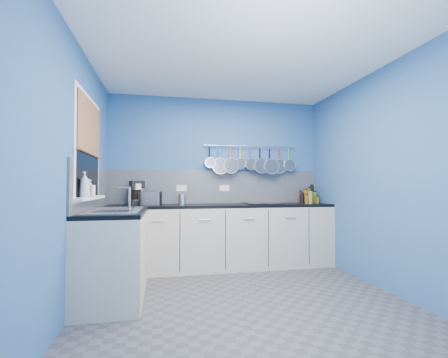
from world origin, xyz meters
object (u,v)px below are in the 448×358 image
object	(u,v)px
canister	(182,199)
hob	(262,203)
coffee_maker	(137,193)
toaster	(151,198)
soap_bottle_a	(85,185)
soap_bottle_b	(90,188)
paper_towel	(137,194)

from	to	relation	value
canister	hob	distance (m)	1.19
coffee_maker	hob	size ratio (longest dim) A/B	0.63
toaster	hob	world-z (taller)	toaster
soap_bottle_a	toaster	bearing A→B (deg)	66.64
soap_bottle_b	paper_towel	world-z (taller)	soap_bottle_b
coffee_maker	hob	bearing A→B (deg)	-20.93
soap_bottle_b	canister	distance (m)	1.43
canister	paper_towel	bearing A→B (deg)	174.56
soap_bottle_b	toaster	bearing A→B (deg)	62.62
coffee_maker	toaster	distance (m)	0.21
coffee_maker	toaster	xyz separation A→B (m)	(0.19, -0.05, -0.07)
canister	soap_bottle_b	bearing A→B (deg)	-133.45
soap_bottle_b	coffee_maker	world-z (taller)	coffee_maker
canister	hob	world-z (taller)	canister
soap_bottle_a	coffee_maker	bearing A→B (deg)	74.92
paper_towel	hob	bearing A→B (deg)	-1.23
soap_bottle_b	coffee_maker	size ratio (longest dim) A/B	0.52
toaster	canister	xyz separation A→B (m)	(0.43, -0.02, -0.02)
paper_towel	hob	xyz separation A→B (m)	(1.79, -0.04, -0.14)
soap_bottle_a	soap_bottle_b	world-z (taller)	soap_bottle_a
soap_bottle_b	coffee_maker	distance (m)	1.16
soap_bottle_b	coffee_maker	bearing A→B (deg)	72.21
canister	soap_bottle_a	bearing A→B (deg)	-128.19
soap_bottle_a	toaster	size ratio (longest dim) A/B	0.83
soap_bottle_a	soap_bottle_b	distance (m)	0.21
soap_bottle_b	canister	bearing A→B (deg)	46.55
soap_bottle_a	canister	distance (m)	1.59
coffee_maker	toaster	bearing A→B (deg)	-32.92
soap_bottle_a	soap_bottle_b	xyz separation A→B (m)	(0.00, 0.21, -0.03)
soap_bottle_a	soap_bottle_b	size ratio (longest dim) A/B	1.39
coffee_maker	canister	size ratio (longest dim) A/B	2.28
canister	hob	size ratio (longest dim) A/B	0.28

